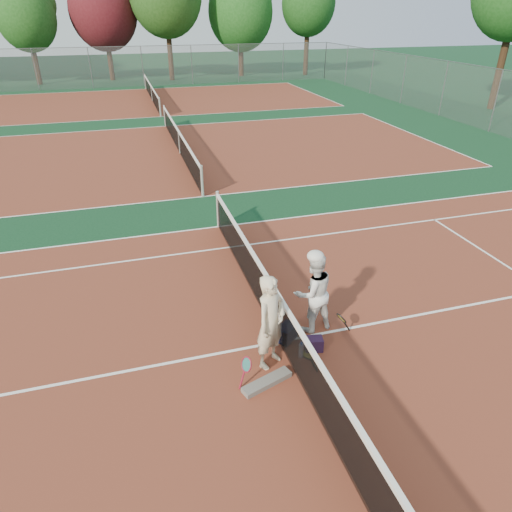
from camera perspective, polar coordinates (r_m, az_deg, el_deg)
The scene contains 21 objects.
ground at distance 8.96m, azimuth 2.95°, elevation -10.67°, with size 130.00×130.00×0.00m, color #0D311A.
court_main at distance 8.96m, azimuth 2.95°, elevation -10.66°, with size 23.77×10.97×0.01m, color maroon.
court_far_a at distance 20.93m, azimuth -9.46°, elevation 12.55°, with size 23.77×10.97×0.01m, color maroon.
court_far_b at distance 34.07m, azimuth -12.82°, elevation 18.40°, with size 23.77×10.97×0.01m, color maroon.
net_main at distance 8.64m, azimuth 3.04°, elevation -8.06°, with size 0.10×10.98×1.02m, color black, non-canonical shape.
net_far_a at distance 20.80m, azimuth -9.58°, elevation 13.89°, with size 0.10×10.98×1.02m, color black, non-canonical shape.
net_far_b at distance 33.99m, azimuth -12.92°, elevation 19.24°, with size 0.10×10.98×1.02m, color black, non-canonical shape.
fence_back at distance 40.80m, azimuth -14.00°, elevation 22.00°, with size 32.00×0.06×3.00m, color slate, non-canonical shape.
player_a at distance 7.95m, azimuth 1.86°, elevation -8.25°, with size 0.66×0.43×1.80m, color beige.
player_b at distance 8.88m, azimuth 7.14°, elevation -4.55°, with size 0.82×0.64×1.68m, color white.
racket_red at distance 7.90m, azimuth -1.20°, elevation -14.27°, with size 0.23×0.27×0.58m, color maroon, non-canonical shape.
racket_black_held at distance 9.10m, azimuth 10.55°, elevation -8.39°, with size 0.35×0.27×0.52m, color black, non-canonical shape.
racket_spare at distance 8.70m, azimuth 6.54°, elevation -12.10°, with size 0.60×0.27×0.03m, color black, non-canonical shape.
sports_bag_navy at distance 8.93m, azimuth 3.85°, elevation -9.57°, with size 0.40×0.27×0.31m, color black.
sports_bag_purple at distance 8.75m, azimuth 7.23°, elevation -10.86°, with size 0.33×0.23×0.27m, color black.
net_cover_canvas at distance 8.08m, azimuth 1.38°, elevation -15.47°, with size 0.93×0.22×0.10m, color #5E5A55.
water_bottle at distance 8.56m, azimuth 5.63°, elevation -11.68°, with size 0.09×0.09×0.30m, color #C8DDFD.
tree_back_1 at distance 44.40m, azimuth -26.83°, elevation 25.13°, with size 4.57×4.57×7.68m.
tree_back_maroon at distance 44.98m, azimuth -18.57°, elevation 27.09°, with size 5.56×5.56×8.68m.
tree_back_4 at distance 45.86m, azimuth -1.95°, elevation 28.17°, with size 5.72×5.72×8.62m.
tree_back_5 at distance 47.01m, azimuth 6.58°, elevation 28.86°, with size 4.83×4.83×8.79m.
Camera 1 is at (-2.39, -6.51, 5.67)m, focal length 32.00 mm.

